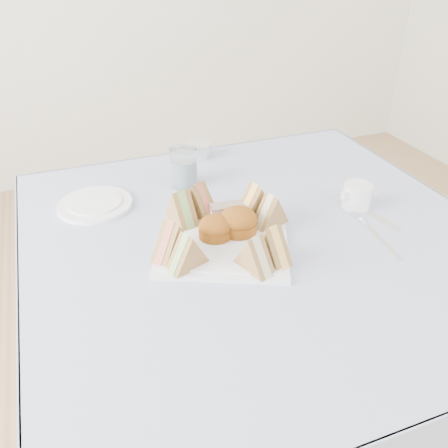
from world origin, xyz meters
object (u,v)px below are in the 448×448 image
object	(u,v)px
table	(256,354)
water_glass	(184,167)
serving_plate	(224,241)
creamer_jug	(357,196)

from	to	relation	value
table	water_glass	xyz separation A→B (m)	(-0.09, 0.29, 0.43)
serving_plate	creamer_jug	xyz separation A→B (m)	(0.36, 0.04, 0.02)
serving_plate	creamer_jug	world-z (taller)	creamer_jug
serving_plate	creamer_jug	size ratio (longest dim) A/B	3.96
table	serving_plate	size ratio (longest dim) A/B	3.33
creamer_jug	water_glass	bearing A→B (deg)	135.38
serving_plate	creamer_jug	distance (m)	0.36
table	water_glass	world-z (taller)	water_glass
serving_plate	water_glass	size ratio (longest dim) A/B	2.65
table	creamer_jug	size ratio (longest dim) A/B	13.18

